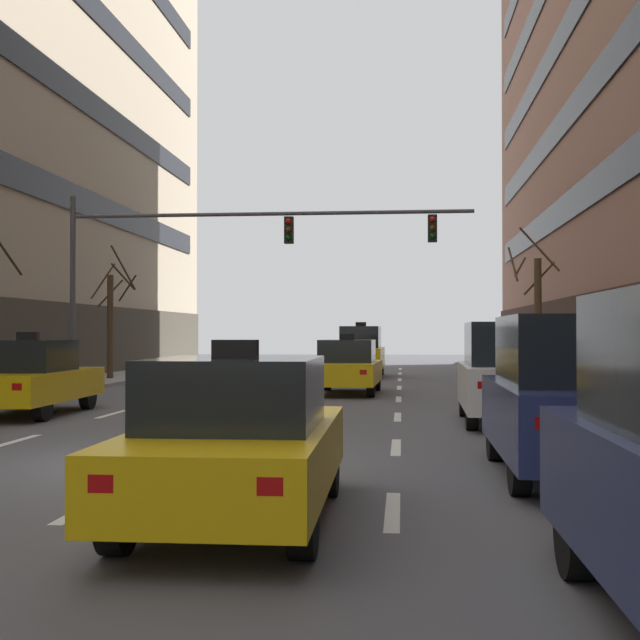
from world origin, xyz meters
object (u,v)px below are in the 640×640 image
(street_tree_3, at_px, (537,316))
(traffic_signal_0, at_px, (217,248))
(taxi_driving_0, at_px, (30,378))
(street_tree_1, at_px, (111,320))
(taxi_driving_3, at_px, (361,352))
(car_parked_2, at_px, (506,373))
(taxi_driving_1, at_px, (348,367))
(pedestrian_1, at_px, (624,367))
(car_parked_1, at_px, (567,397))
(taxi_driving_4, at_px, (238,441))

(street_tree_3, bearing_deg, traffic_signal_0, -169.66)
(taxi_driving_0, distance_m, street_tree_1, 13.14)
(taxi_driving_3, height_order, car_parked_2, taxi_driving_3)
(taxi_driving_1, height_order, pedestrian_1, taxi_driving_1)
(street_tree_3, bearing_deg, taxi_driving_1, -165.22)
(traffic_signal_0, height_order, street_tree_3, traffic_signal_0)
(car_parked_1, xyz_separation_m, traffic_signal_0, (-7.98, 14.43, 3.51))
(car_parked_2, distance_m, pedestrian_1, 5.18)
(taxi_driving_4, relative_size, car_parked_1, 1.00)
(taxi_driving_0, height_order, traffic_signal_0, traffic_signal_0)
(car_parked_2, bearing_deg, taxi_driving_4, -111.85)
(taxi_driving_1, height_order, car_parked_1, car_parked_1)
(taxi_driving_1, height_order, car_parked_2, car_parked_2)
(pedestrian_1, bearing_deg, taxi_driving_3, 117.32)
(taxi_driving_0, xyz_separation_m, taxi_driving_1, (6.91, 7.43, -0.03))
(pedestrian_1, bearing_deg, car_parked_2, -131.30)
(street_tree_1, bearing_deg, street_tree_3, -13.49)
(taxi_driving_3, bearing_deg, pedestrian_1, -62.68)
(taxi_driving_4, bearing_deg, taxi_driving_0, 124.04)
(taxi_driving_1, xyz_separation_m, street_tree_1, (-9.55, 5.34, 1.59))
(taxi_driving_0, relative_size, street_tree_3, 0.91)
(taxi_driving_1, distance_m, street_tree_1, 11.06)
(car_parked_1, relative_size, traffic_signal_0, 0.35)
(car_parked_2, relative_size, street_tree_1, 0.87)
(street_tree_3, bearing_deg, taxi_driving_3, 125.95)
(taxi_driving_0, distance_m, taxi_driving_1, 10.15)
(taxi_driving_1, height_order, taxi_driving_3, taxi_driving_3)
(taxi_driving_3, relative_size, pedestrian_1, 2.91)
(taxi_driving_4, distance_m, pedestrian_1, 15.31)
(street_tree_1, xyz_separation_m, street_tree_3, (15.61, -3.75, 0.05))
(traffic_signal_0, bearing_deg, car_parked_1, -61.04)
(taxi_driving_0, relative_size, car_parked_1, 1.06)
(taxi_driving_4, bearing_deg, taxi_driving_3, 90.26)
(taxi_driving_4, xyz_separation_m, pedestrian_1, (7.26, 13.48, 0.21))
(taxi_driving_3, height_order, pedestrian_1, taxi_driving_3)
(taxi_driving_1, bearing_deg, car_parked_1, -75.18)
(taxi_driving_1, bearing_deg, taxi_driving_4, -89.87)
(taxi_driving_4, height_order, car_parked_1, car_parked_1)
(car_parked_1, distance_m, traffic_signal_0, 16.86)
(traffic_signal_0, bearing_deg, pedestrian_1, -19.25)
(taxi_driving_4, height_order, pedestrian_1, taxi_driving_4)
(taxi_driving_0, height_order, street_tree_3, street_tree_3)
(car_parked_1, distance_m, street_tree_1, 24.15)
(taxi_driving_0, height_order, taxi_driving_1, taxi_driving_0)
(street_tree_1, bearing_deg, taxi_driving_4, -67.41)
(car_parked_1, bearing_deg, taxi_driving_0, 146.11)
(taxi_driving_4, relative_size, street_tree_1, 0.88)
(taxi_driving_0, xyz_separation_m, street_tree_3, (12.96, 9.03, 1.60))
(traffic_signal_0, height_order, pedestrian_1, traffic_signal_0)
(street_tree_1, relative_size, street_tree_3, 0.99)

